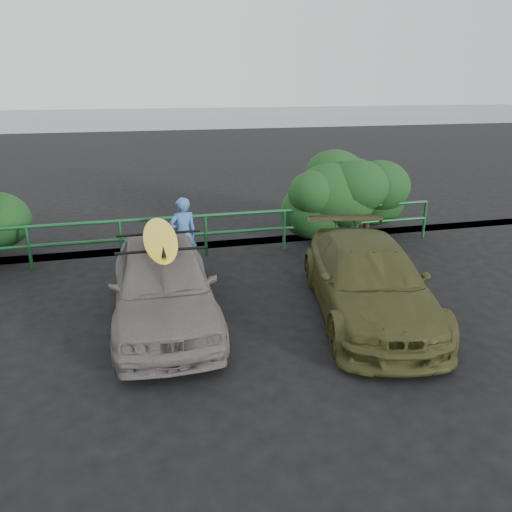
{
  "coord_description": "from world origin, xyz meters",
  "views": [
    {
      "loc": [
        -0.72,
        -6.56,
        4.01
      ],
      "look_at": [
        1.37,
        1.55,
        1.1
      ],
      "focal_mm": 35.0,
      "sensor_mm": 36.0,
      "label": 1
    }
  ],
  "objects_px": {
    "olive_vehicle": "(368,280)",
    "man": "(183,235)",
    "guardrail": "(164,238)",
    "surfboard": "(160,238)",
    "sedan": "(163,283)"
  },
  "relations": [
    {
      "from": "olive_vehicle",
      "to": "man",
      "type": "distance_m",
      "value": 4.27
    },
    {
      "from": "guardrail",
      "to": "man",
      "type": "bearing_deg",
      "value": -68.62
    },
    {
      "from": "olive_vehicle",
      "to": "surfboard",
      "type": "height_order",
      "value": "surfboard"
    },
    {
      "from": "sedan",
      "to": "surfboard",
      "type": "relative_size",
      "value": 1.6
    },
    {
      "from": "guardrail",
      "to": "man",
      "type": "relative_size",
      "value": 8.31
    },
    {
      "from": "guardrail",
      "to": "man",
      "type": "height_order",
      "value": "man"
    },
    {
      "from": "man",
      "to": "surfboard",
      "type": "height_order",
      "value": "man"
    },
    {
      "from": "guardrail",
      "to": "sedan",
      "type": "distance_m",
      "value": 3.44
    },
    {
      "from": "olive_vehicle",
      "to": "sedan",
      "type": "bearing_deg",
      "value": -177.09
    },
    {
      "from": "sedan",
      "to": "olive_vehicle",
      "type": "xyz_separation_m",
      "value": [
        3.59,
        -0.59,
        -0.06
      ]
    },
    {
      "from": "sedan",
      "to": "olive_vehicle",
      "type": "height_order",
      "value": "sedan"
    },
    {
      "from": "sedan",
      "to": "man",
      "type": "height_order",
      "value": "man"
    },
    {
      "from": "sedan",
      "to": "surfboard",
      "type": "xyz_separation_m",
      "value": [
        -0.0,
        0.0,
        0.82
      ]
    },
    {
      "from": "guardrail",
      "to": "olive_vehicle",
      "type": "distance_m",
      "value": 5.2
    },
    {
      "from": "guardrail",
      "to": "surfboard",
      "type": "distance_m",
      "value": 3.59
    }
  ]
}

